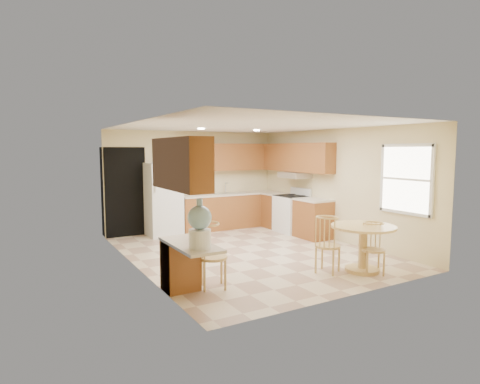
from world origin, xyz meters
TOP-DOWN VIEW (x-y plane):
  - floor at (0.00, 0.00)m, footprint 5.50×5.50m
  - ceiling at (0.00, 0.00)m, footprint 4.50×5.50m
  - wall_back at (0.00, 2.75)m, footprint 4.50×0.02m
  - wall_front at (0.00, -2.75)m, footprint 4.50×0.02m
  - wall_left at (-2.25, 0.00)m, footprint 0.02×5.50m
  - wall_right at (2.25, 0.00)m, footprint 0.02×5.50m
  - doorway at (-1.75, 2.73)m, footprint 0.90×0.02m
  - base_cab_back at (0.88, 2.45)m, footprint 2.75×0.60m
  - counter_back at (0.88, 2.45)m, footprint 2.75×0.63m
  - base_cab_right_a at (1.95, 1.85)m, footprint 0.60×0.59m
  - counter_right_a at (1.95, 1.85)m, footprint 0.63×0.59m
  - base_cab_right_b at (1.95, 0.40)m, footprint 0.60×0.80m
  - counter_right_b at (1.95, 0.40)m, footprint 0.63×0.80m
  - upper_cab_back at (0.88, 2.58)m, footprint 2.75×0.33m
  - upper_cab_right at (2.08, 1.21)m, footprint 0.33×2.42m
  - upper_cab_left at (-2.08, -1.60)m, footprint 0.33×1.40m
  - sink at (0.85, 2.45)m, footprint 0.78×0.44m
  - range_hood at (2.00, 1.18)m, footprint 0.50×0.76m
  - desk_pedestal at (-2.00, -1.32)m, footprint 0.48×0.42m
  - desk_top at (-2.00, -1.70)m, footprint 0.50×1.20m
  - window at (2.23, -1.85)m, footprint 0.06×1.12m
  - can_light_a at (-0.50, 1.20)m, footprint 0.14×0.14m
  - can_light_b at (0.90, 1.20)m, footprint 0.14×0.14m
  - refrigerator at (-0.95, 2.40)m, footprint 0.76×0.74m
  - stove at (1.92, 1.18)m, footprint 0.65×0.76m
  - dining_table at (0.98, -2.02)m, footprint 1.06×1.06m
  - chair_table_a at (0.43, -1.86)m, footprint 0.41×0.53m
  - chair_table_b at (1.03, -2.28)m, footprint 0.37×0.43m
  - chair_desk at (-1.55, -1.58)m, footprint 0.43×0.55m
  - water_crock at (-2.00, -2.02)m, footprint 0.31×0.31m

SIDE VIEW (x-z plane):
  - floor at x=0.00m, z-range 0.00..0.00m
  - desk_pedestal at x=-2.00m, z-range 0.00..0.72m
  - base_cab_back at x=0.88m, z-range 0.00..0.87m
  - base_cab_right_a at x=1.95m, z-range 0.00..0.87m
  - base_cab_right_b at x=1.95m, z-range 0.00..0.87m
  - stove at x=1.92m, z-range -0.08..1.01m
  - dining_table at x=0.98m, z-range 0.12..0.90m
  - chair_table_b at x=1.03m, z-range 0.09..0.93m
  - chair_table_a at x=0.43m, z-range 0.10..1.04m
  - chair_desk at x=-1.55m, z-range 0.11..1.07m
  - desk_top at x=-2.00m, z-range 0.73..0.77m
  - refrigerator at x=-0.95m, z-range 0.00..1.73m
  - counter_back at x=0.88m, z-range 0.87..0.91m
  - counter_right_a at x=1.95m, z-range 0.87..0.91m
  - counter_right_b at x=1.95m, z-range 0.87..0.91m
  - sink at x=0.85m, z-range 0.91..0.92m
  - doorway at x=-1.75m, z-range 0.00..2.10m
  - water_crock at x=-2.00m, z-range 0.74..1.39m
  - wall_back at x=0.00m, z-range 0.00..2.50m
  - wall_front at x=0.00m, z-range 0.00..2.50m
  - wall_left at x=-2.25m, z-range 0.00..2.50m
  - wall_right at x=2.25m, z-range 0.00..2.50m
  - range_hood at x=2.00m, z-range 1.35..1.49m
  - window at x=2.23m, z-range 0.85..2.15m
  - upper_cab_back at x=0.88m, z-range 1.50..2.20m
  - upper_cab_right at x=2.08m, z-range 1.50..2.20m
  - upper_cab_left at x=-2.08m, z-range 1.50..2.20m
  - can_light_a at x=-0.50m, z-range 2.48..2.49m
  - can_light_b at x=0.90m, z-range 2.48..2.49m
  - ceiling at x=0.00m, z-range 2.49..2.51m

